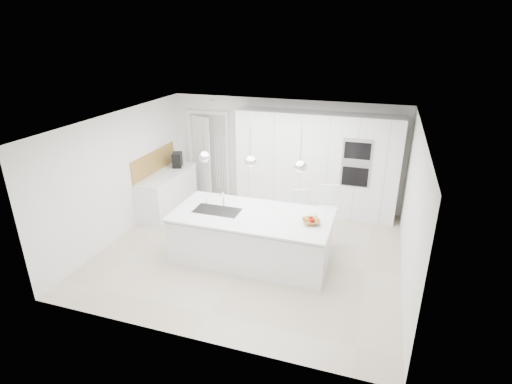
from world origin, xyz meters
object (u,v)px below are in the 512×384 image
(fruit_bowl, at_px, (311,222))
(espresso_machine, at_px, (177,160))
(bar_stool_left, at_px, (299,217))
(island_base, at_px, (251,239))
(bar_stool_right, at_px, (326,217))

(fruit_bowl, relative_size, espresso_machine, 0.89)
(espresso_machine, distance_m, bar_stool_left, 3.41)
(fruit_bowl, xyz_separation_m, bar_stool_left, (-0.40, 0.97, -0.41))
(espresso_machine, bearing_deg, fruit_bowl, -47.93)
(fruit_bowl, bearing_deg, island_base, -179.68)
(island_base, relative_size, bar_stool_left, 2.68)
(island_base, relative_size, espresso_machine, 8.21)
(island_base, bearing_deg, fruit_bowl, 0.32)
(island_base, xyz_separation_m, espresso_machine, (-2.53, 2.01, 0.64))
(fruit_bowl, distance_m, bar_stool_right, 1.01)
(fruit_bowl, bearing_deg, bar_stool_right, 82.01)
(island_base, bearing_deg, bar_stool_left, 55.48)
(bar_stool_right, bearing_deg, bar_stool_left, 165.69)
(fruit_bowl, relative_size, bar_stool_left, 0.29)
(bar_stool_left, height_order, bar_stool_right, bar_stool_right)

